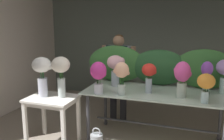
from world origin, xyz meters
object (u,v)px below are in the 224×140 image
at_px(side_table_white, 52,104).
at_px(vase_magenta_hydrangea, 99,74).
at_px(display_table_glass, 156,98).
at_px(vase_violet_lilies, 207,75).
at_px(vase_cream_lisianthus_tall, 61,70).
at_px(vase_sunset_anemones, 206,84).
at_px(vase_peach_peonies, 122,75).
at_px(vase_scarlet_stock, 149,74).
at_px(florist, 118,68).
at_px(vase_blush_snapdragons, 116,67).
at_px(vase_white_roses_tall, 42,72).
at_px(vase_lilac_freesia, 224,72).
at_px(vase_fuchsia_tulips, 182,77).

height_order(side_table_white, vase_magenta_hydrangea, vase_magenta_hydrangea).
bearing_deg(display_table_glass, vase_violet_lilies, 4.45).
distance_m(vase_magenta_hydrangea, vase_cream_lisianthus_tall, 0.55).
distance_m(vase_sunset_anemones, vase_peach_peonies, 1.10).
height_order(display_table_glass, vase_scarlet_stock, vase_scarlet_stock).
height_order(florist, vase_scarlet_stock, florist).
bearing_deg(vase_blush_snapdragons, vase_magenta_hydrangea, -102.85).
bearing_deg(vase_white_roses_tall, vase_lilac_freesia, 15.70).
xyz_separation_m(display_table_glass, vase_blush_snapdragons, (-0.65, 0.07, 0.42)).
bearing_deg(vase_blush_snapdragons, display_table_glass, -6.44).
relative_size(vase_peach_peonies, vase_cream_lisianthus_tall, 0.77).
xyz_separation_m(vase_blush_snapdragons, vase_cream_lisianthus_tall, (-0.65, -0.55, 0.01)).
bearing_deg(side_table_white, vase_fuchsia_tulips, 10.49).
bearing_deg(vase_blush_snapdragons, vase_lilac_freesia, 3.56).
bearing_deg(vase_blush_snapdragons, side_table_white, -142.61).
distance_m(side_table_white, vase_cream_lisianthus_tall, 0.53).
bearing_deg(vase_lilac_freesia, vase_sunset_anemones, -115.80).
relative_size(display_table_glass, vase_sunset_anemones, 5.42).
bearing_deg(vase_white_roses_tall, vase_cream_lisianthus_tall, 11.24).
relative_size(vase_sunset_anemones, vase_violet_lilies, 0.81).
height_order(vase_blush_snapdragons, vase_white_roses_tall, vase_white_roses_tall).
distance_m(side_table_white, vase_magenta_hydrangea, 0.84).
bearing_deg(vase_violet_lilies, vase_lilac_freesia, 26.74).
xyz_separation_m(vase_sunset_anemones, vase_magenta_hydrangea, (-1.42, -0.04, 0.03)).
relative_size(vase_sunset_anemones, vase_white_roses_tall, 0.65).
height_order(display_table_glass, vase_lilac_freesia, vase_lilac_freesia).
relative_size(vase_blush_snapdragons, vase_white_roses_tall, 0.82).
bearing_deg(side_table_white, vase_blush_snapdragons, 37.39).
bearing_deg(vase_violet_lilies, vase_magenta_hydrangea, -163.11).
bearing_deg(vase_fuchsia_tulips, side_table_white, -169.51).
height_order(display_table_glass, vase_sunset_anemones, vase_sunset_anemones).
height_order(side_table_white, florist, florist).
relative_size(vase_blush_snapdragons, vase_peach_peonies, 1.05).
height_order(vase_scarlet_stock, vase_lilac_freesia, vase_lilac_freesia).
bearing_deg(display_table_glass, vase_blush_snapdragons, 173.56).
distance_m(vase_fuchsia_tulips, vase_peach_peonies, 0.82).
bearing_deg(vase_white_roses_tall, vase_sunset_anemones, 4.83).
bearing_deg(vase_blush_snapdragons, vase_peach_peonies, -62.39).
bearing_deg(vase_sunset_anemones, vase_magenta_hydrangea, -178.25).
xyz_separation_m(vase_lilac_freesia, vase_cream_lisianthus_tall, (-2.22, -0.65, -0.00)).
bearing_deg(side_table_white, vase_sunset_anemones, 5.16).
bearing_deg(vase_lilac_freesia, vase_blush_snapdragons, -176.44).
distance_m(vase_white_roses_tall, vase_cream_lisianthus_tall, 0.28).
distance_m(display_table_glass, vase_lilac_freesia, 1.03).
distance_m(vase_blush_snapdragons, vase_sunset_anemones, 1.38).
bearing_deg(vase_cream_lisianthus_tall, vase_peach_peonies, 8.40).
bearing_deg(vase_peach_peonies, vase_sunset_anemones, 0.33).
bearing_deg(vase_violet_lilies, vase_sunset_anemones, -91.87).
bearing_deg(vase_magenta_hydrangea, vase_white_roses_tall, -169.91).
distance_m(vase_peach_peonies, vase_magenta_hydrangea, 0.33).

